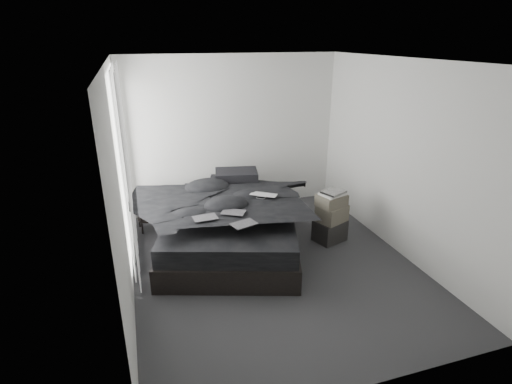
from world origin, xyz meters
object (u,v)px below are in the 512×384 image
object	(u,v)px
laptop	(262,191)
side_stand	(148,212)
bed	(232,237)
box_lower	(330,230)

from	to	relation	value
laptop	side_stand	size ratio (longest dim) A/B	0.63
bed	laptop	size ratio (longest dim) A/B	6.24
side_stand	box_lower	xyz separation A→B (m)	(2.55, -1.19, -0.14)
bed	side_stand	bearing A→B (deg)	157.14
bed	laptop	xyz separation A→B (m)	(0.43, -0.08, 0.69)
bed	box_lower	bearing A→B (deg)	9.08
side_stand	bed	bearing A→B (deg)	-40.84
laptop	box_lower	world-z (taller)	laptop
laptop	side_stand	world-z (taller)	laptop
laptop	side_stand	distance (m)	1.94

